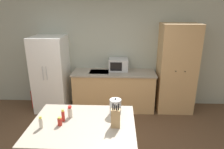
{
  "coord_description": "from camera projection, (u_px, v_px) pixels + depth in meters",
  "views": [
    {
      "loc": [
        0.41,
        -2.36,
        2.32
      ],
      "look_at": [
        0.25,
        1.4,
        1.05
      ],
      "focal_mm": 32.0,
      "sensor_mm": 36.0,
      "label": 1
    }
  ],
  "objects": [
    {
      "name": "wall_back",
      "position": [
        103.0,
        52.0,
        4.79
      ],
      "size": [
        7.2,
        0.06,
        2.6
      ],
      "color": "#9EA393",
      "rests_on": "ground_plane"
    },
    {
      "name": "refrigerator",
      "position": [
        51.0,
        74.0,
        4.61
      ],
      "size": [
        0.72,
        0.74,
        1.72
      ],
      "color": "white",
      "rests_on": "ground_plane"
    },
    {
      "name": "back_counter",
      "position": [
        114.0,
        90.0,
        4.73
      ],
      "size": [
        1.9,
        0.65,
        0.91
      ],
      "color": "tan",
      "rests_on": "ground_plane"
    },
    {
      "name": "pantry_cabinet",
      "position": [
        176.0,
        69.0,
        4.5
      ],
      "size": [
        0.8,
        0.63,
        2.0
      ],
      "color": "tan",
      "rests_on": "ground_plane"
    },
    {
      "name": "microwave",
      "position": [
        118.0,
        65.0,
        4.64
      ],
      "size": [
        0.44,
        0.34,
        0.28
      ],
      "color": "#B2B5B7",
      "rests_on": "back_counter"
    },
    {
      "name": "knife_block",
      "position": [
        116.0,
        118.0,
        2.4
      ],
      "size": [
        0.11,
        0.07,
        0.32
      ],
      "color": "tan",
      "rests_on": "kitchen_island"
    },
    {
      "name": "spice_bottle_tall_dark",
      "position": [
        63.0,
        116.0,
        2.54
      ],
      "size": [
        0.04,
        0.04,
        0.17
      ],
      "color": "#B2281E",
      "rests_on": "kitchen_island"
    },
    {
      "name": "spice_bottle_short_red",
      "position": [
        41.0,
        123.0,
        2.39
      ],
      "size": [
        0.05,
        0.05,
        0.16
      ],
      "color": "beige",
      "rests_on": "kitchen_island"
    },
    {
      "name": "spice_bottle_amber_oil",
      "position": [
        60.0,
        121.0,
        2.45
      ],
      "size": [
        0.05,
        0.05,
        0.12
      ],
      "color": "#B2281E",
      "rests_on": "kitchen_island"
    },
    {
      "name": "spice_bottle_green_herb",
      "position": [
        70.0,
        112.0,
        2.63
      ],
      "size": [
        0.06,
        0.06,
        0.16
      ],
      "color": "beige",
      "rests_on": "kitchen_island"
    },
    {
      "name": "kettle",
      "position": [
        115.0,
        107.0,
        2.7
      ],
      "size": [
        0.16,
        0.16,
        0.24
      ],
      "color": "#B2B5B7",
      "rests_on": "kitchen_island"
    },
    {
      "name": "fire_extinguisher",
      "position": [
        34.0,
        99.0,
        4.81
      ],
      "size": [
        0.1,
        0.1,
        0.51
      ],
      "color": "red",
      "rests_on": "ground_plane"
    }
  ]
}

